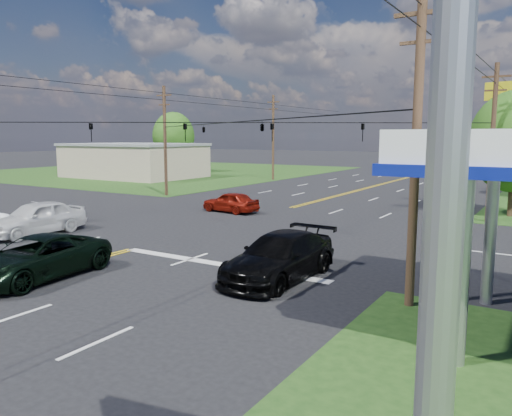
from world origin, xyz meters
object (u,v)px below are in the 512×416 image
Objects in this scene: pole_se at (416,146)px; tree_far_l at (174,136)px; pole_nw at (165,140)px; pickup_dkgreen at (36,258)px; suv_black at (280,257)px; pickup_white at (36,218)px; retail_nw at (134,161)px; pole_left_far at (273,136)px; pole_ne at (492,141)px.

pole_se is 60.88m from tree_far_l.
pickup_dkgreen is at bearing -58.67° from pole_nw.
suv_black is (40.14, -40.50, -4.36)m from tree_far_l.
pickup_white is (-7.46, 5.17, 0.11)m from pickup_dkgreen.
retail_nw is 48.85m from suv_black.
pole_se reaches higher than pickup_white.
tree_far_l is (-19.00, 23.00, 0.28)m from pole_nw.
suv_black is 1.09× the size of pickup_white.
pole_se is at bearing -54.90° from pole_left_far.
pole_nw reaches higher than tree_far_l.
pole_left_far reaches higher than tree_far_l.
pole_nw is at bearing 141.84° from suv_black.
pole_nw is (17.00, -13.00, 2.92)m from retail_nw.
retail_nw is 37.84m from pickup_white.
suv_black is (21.14, -36.50, -4.33)m from pole_left_far.
pole_se is 1.00× the size of pole_nw.
retail_nw is 2.78× the size of suv_black.
pole_nw is at bearing -90.00° from pole_left_far.
pole_nw is at bearing 180.00° from pole_ne.
suv_black is at bearing -39.61° from pole_nw.
pole_ne is 1.68× the size of pickup_dkgreen.
pickup_white is at bearing 139.88° from pickup_dkgreen.
retail_nw is 53.09m from pole_se.
pole_se is 6.36m from suv_black.
pole_ne is (0.00, 18.00, 0.00)m from pole_se.
pole_left_far is at bearing 121.53° from suv_black.
pole_nw is at bearing 145.30° from pole_se.
tree_far_l is 1.66× the size of pickup_white.
pole_nw is 1.68× the size of pickup_dkgreen.
pickup_dkgreen is 8.96m from suv_black.
pole_ne is at bearing 90.00° from pole_se.
pole_se is 45.22m from pole_left_far.
tree_far_l reaches higher than suv_black.
pole_left_far is 19.42m from tree_far_l.
pole_ne is 18.61m from suv_black.
pole_left_far reaches higher than suv_black.
tree_far_l is 47.38m from pickup_white.
pole_se is (43.00, -31.00, 2.92)m from retail_nw.
pole_se reaches higher than pickup_dkgreen.
pickup_white is at bearing -139.58° from pole_ne.
tree_far_l is at bearing 129.56° from pole_nw.
pole_se is 1.68× the size of pickup_dkgreen.
pickup_white is (-19.96, -17.00, -4.02)m from pole_ne.
retail_nw is 2.83× the size of pickup_dkgreen.
pole_se is at bearing -4.43° from suv_black.
retail_nw is 3.04× the size of pickup_white.
pickup_dkgreen is (-12.50, -22.17, -4.13)m from pole_ne.
pole_left_far is 36.75m from pickup_white.
tree_far_l is (-19.00, 4.00, 0.03)m from pole_left_far.
pole_nw is 1.09× the size of tree_far_l.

